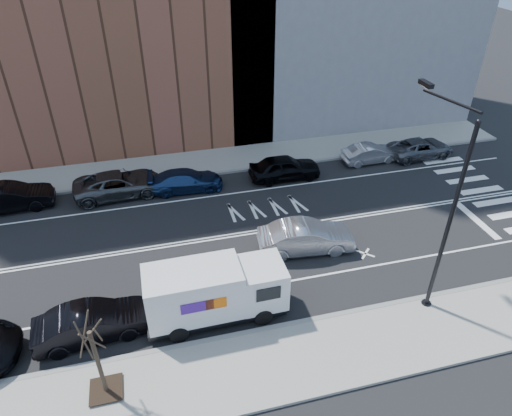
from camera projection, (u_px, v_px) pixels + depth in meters
ground at (240, 234)px, 25.28m from camera, size 120.00×120.00×0.00m
sidewalk_near at (289, 361)px, 18.14m from camera, size 44.00×3.60×0.15m
sidewalk_far at (212, 161)px, 32.33m from camera, size 44.00×3.60×0.15m
curb_near at (276, 327)px, 19.58m from camera, size 44.00×0.25×0.17m
curb_far at (217, 173)px, 30.87m from camera, size 44.00×0.25×0.17m
crosswalk at (488, 196)px, 28.61m from camera, size 3.00×14.00×0.01m
road_markings at (240, 234)px, 25.27m from camera, size 40.00×8.60×0.01m
streetlight at (445, 207)px, 18.35m from camera, size 0.44×4.02×9.34m
street_tree at (100, 368)px, 16.24m from camera, size 1.20×1.20×3.75m
fedex_van at (215, 292)px, 19.46m from camera, size 6.11×2.22×2.78m
far_parked_b at (10, 198)px, 26.95m from camera, size 4.98×2.05×1.60m
far_parked_c at (119, 184)px, 28.33m from camera, size 5.62×2.88×1.52m
far_parked_d at (186, 180)px, 28.89m from camera, size 4.71×2.06×1.35m
far_parked_e at (285, 168)px, 30.04m from camera, size 4.71×1.92×1.60m
far_parked_f at (370, 154)px, 32.04m from camera, size 4.06×1.54×1.32m
far_parked_g at (420, 148)px, 32.75m from camera, size 4.86×2.37×1.33m
driving_sedan at (306, 237)px, 23.69m from camera, size 5.11×2.21×1.64m
near_parked_rear_a at (92, 323)px, 18.89m from camera, size 4.84×2.08×1.55m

